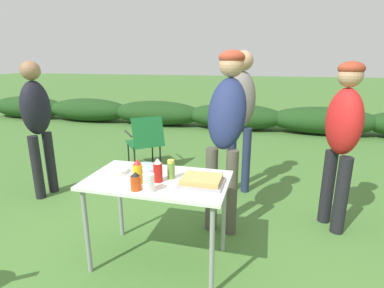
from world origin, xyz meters
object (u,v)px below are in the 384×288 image
Objects in this scene: mixing_bowl at (146,168)px; camp_chair_green_behind_table at (145,139)px; relish_jar at (171,169)px; standing_person_in_navy_coat at (37,118)px; food_tray at (202,181)px; folding_table at (158,188)px; plate_stack at (115,171)px; standing_person_with_beanie at (241,108)px; standing_person_in_gray_fleece at (227,120)px; ketchup_bottle at (158,171)px; mustard_bottle at (138,172)px; paper_cup_stack at (149,183)px; hot_sauce_bottle at (136,181)px; standing_person_in_olive_jacket at (343,131)px.

mixing_bowl is 2.11m from camp_chair_green_behind_table.
relish_jar is 2.09m from standing_person_in_navy_coat.
food_tray is 2.35m from standing_person_in_navy_coat.
food_tray is at bearing -14.30° from mixing_bowl.
standing_person_in_navy_coat is at bearing 158.34° from food_tray.
standing_person_in_navy_coat is (-1.82, 0.85, 0.31)m from folding_table.
standing_person_with_beanie is at bearing 60.61° from plate_stack.
standing_person_in_gray_fleece is at bearing -85.80° from standing_person_in_navy_coat.
ketchup_bottle is 0.15m from mustard_bottle.
relish_jar reaches higher than paper_cup_stack.
standing_person_with_beanie is (0.12, 1.58, 0.31)m from food_tray.
folding_table is 0.17m from ketchup_bottle.
food_tray is 0.79m from standing_person_in_gray_fleece.
plate_stack is at bearing 138.65° from hot_sauce_bottle.
camp_chair_green_behind_table is (-0.88, 2.16, -0.36)m from mustard_bottle.
ketchup_bottle is 2.06m from standing_person_in_navy_coat.
relish_jar is 0.26m from mustard_bottle.
standing_person_in_gray_fleece is at bearing 58.79° from folding_table.
standing_person_in_olive_jacket is 1.95× the size of camp_chair_green_behind_table.
camp_chair_green_behind_table is (-0.91, 2.27, -0.34)m from hot_sauce_bottle.
standing_person_in_olive_jacket is (1.48, 0.94, 0.33)m from folding_table.
hot_sauce_bottle is (-0.43, -0.22, 0.04)m from food_tray.
ketchup_bottle is at bearing 62.00° from hot_sauce_bottle.
paper_cup_stack reaches higher than folding_table.
standing_person_in_navy_coat is (-1.44, 0.81, 0.22)m from plate_stack.
ketchup_bottle reaches higher than mixing_bowl.
mixing_bowl is 1.84m from standing_person_in_navy_coat.
food_tray is at bearing -3.88° from plate_stack.
ketchup_bottle is 1.70m from standing_person_with_beanie.
relish_jar reaches higher than hot_sauce_bottle.
paper_cup_stack is 0.07× the size of standing_person_with_beanie.
food_tray is 0.20× the size of standing_person_in_navy_coat.
mixing_bowl reaches higher than folding_table.
mixing_bowl is at bearing 99.41° from mustard_bottle.
mustard_bottle is (0.04, -0.24, 0.06)m from mixing_bowl.
relish_jar is 1.60m from standing_person_with_beanie.
camp_chair_green_behind_table is (-1.46, 0.46, -0.60)m from standing_person_with_beanie.
food_tray is at bearing 6.66° from ketchup_bottle.
standing_person_in_navy_coat is at bearing -164.84° from camp_chair_green_behind_table.
camp_chair_green_behind_table is at bearing 118.54° from relish_jar.
plate_stack is (-0.74, 0.05, -0.01)m from food_tray.
camp_chair_green_behind_table is (-1.41, 1.33, -0.63)m from standing_person_in_gray_fleece.
standing_person_in_gray_fleece is 0.86m from standing_person_with_beanie.
relish_jar is 0.12m from ketchup_bottle.
standing_person_in_olive_jacket reaches higher than camp_chair_green_behind_table.
paper_cup_stack is 1.87m from standing_person_with_beanie.
standing_person_in_olive_jacket is at bearing -80.48° from standing_person_in_navy_coat.
folding_table is 0.18m from relish_jar.
standing_person_in_olive_jacket is (1.46, 1.17, 0.19)m from paper_cup_stack.
standing_person_in_navy_coat is (-1.68, 0.74, 0.20)m from mixing_bowl.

